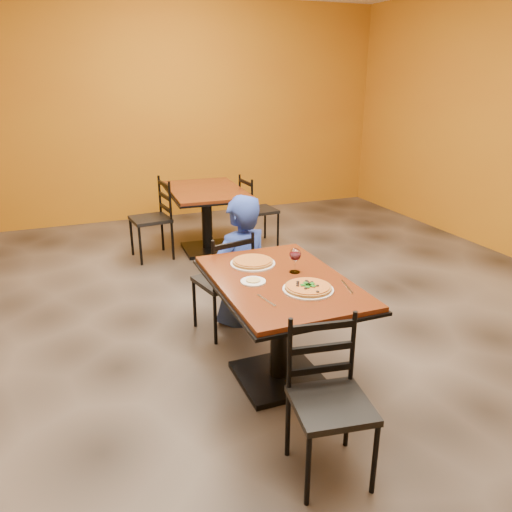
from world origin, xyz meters
name	(u,v)px	position (x,y,z in m)	size (l,w,h in m)	color
floor	(253,344)	(0.00, 0.00, 0.00)	(7.00, 8.00, 0.01)	black
wall_back	(148,112)	(0.00, 4.00, 1.50)	(7.00, 0.01, 3.00)	#AE6E13
table_main	(280,306)	(0.00, -0.50, 0.56)	(0.83, 1.23, 0.75)	#601B0F
table_second	(206,205)	(0.30, 2.27, 0.56)	(0.90, 1.29, 0.75)	#601B0F
chair_main_near	(331,406)	(-0.11, -1.38, 0.42)	(0.38, 0.38, 0.84)	black
chair_main_far	(223,282)	(-0.13, 0.32, 0.43)	(0.38, 0.38, 0.85)	black
chair_second_left	(150,220)	(-0.36, 2.27, 0.45)	(0.41, 0.41, 0.90)	black
chair_second_right	(259,211)	(0.96, 2.27, 0.43)	(0.39, 0.39, 0.85)	black
diner	(241,259)	(0.07, 0.46, 0.54)	(0.56, 0.37, 1.09)	#1B2696
plate_main	(308,289)	(0.08, -0.72, 0.76)	(0.31, 0.31, 0.01)	white
pizza_main	(308,287)	(0.08, -0.72, 0.77)	(0.28, 0.28, 0.02)	maroon
plate_far	(253,263)	(-0.07, -0.19, 0.76)	(0.31, 0.31, 0.01)	white
pizza_far	(253,261)	(-0.07, -0.19, 0.77)	(0.28, 0.28, 0.02)	#BA7B23
side_plate	(253,281)	(-0.18, -0.49, 0.76)	(0.16, 0.16, 0.01)	white
dip	(253,280)	(-0.18, -0.49, 0.76)	(0.09, 0.09, 0.01)	tan
wine_glass	(295,259)	(0.13, -0.43, 0.84)	(0.08, 0.08, 0.18)	white
fork	(266,300)	(-0.21, -0.77, 0.75)	(0.01, 0.19, 0.00)	silver
knife	(347,287)	(0.33, -0.77, 0.75)	(0.01, 0.21, 0.00)	silver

